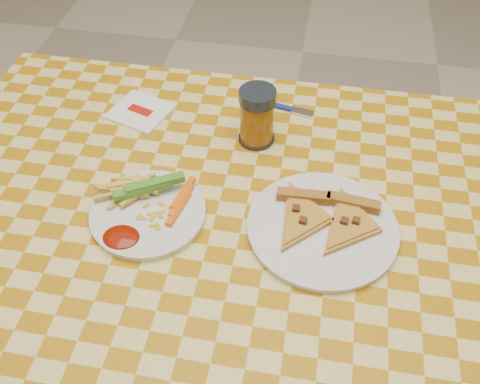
% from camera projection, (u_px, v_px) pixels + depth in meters
% --- Properties ---
extents(table, '(1.28, 0.88, 0.76)m').
position_uv_depth(table, '(243.00, 243.00, 1.02)').
color(table, silver).
rests_on(table, ground).
extents(plate_left, '(0.23, 0.23, 0.01)m').
position_uv_depth(plate_left, '(148.00, 214.00, 0.97)').
color(plate_left, silver).
rests_on(plate_left, table).
extents(plate_right, '(0.33, 0.33, 0.01)m').
position_uv_depth(plate_right, '(322.00, 229.00, 0.94)').
color(plate_right, silver).
rests_on(plate_right, table).
extents(fries_veggies, '(0.20, 0.18, 0.04)m').
position_uv_depth(fries_veggies, '(145.00, 201.00, 0.97)').
color(fries_veggies, gold).
rests_on(fries_veggies, plate_left).
extents(pizza_slices, '(0.21, 0.20, 0.02)m').
position_uv_depth(pizza_slices, '(325.00, 218.00, 0.94)').
color(pizza_slices, gold).
rests_on(pizza_slices, plate_right).
extents(drink_glass, '(0.08, 0.08, 0.12)m').
position_uv_depth(drink_glass, '(257.00, 117.00, 1.07)').
color(drink_glass, black).
rests_on(drink_glass, table).
extents(napkin, '(0.15, 0.14, 0.01)m').
position_uv_depth(napkin, '(140.00, 111.00, 1.18)').
color(napkin, white).
rests_on(napkin, table).
extents(fork, '(0.15, 0.05, 0.01)m').
position_uv_depth(fork, '(280.00, 107.00, 1.19)').
color(fork, navy).
rests_on(fork, table).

